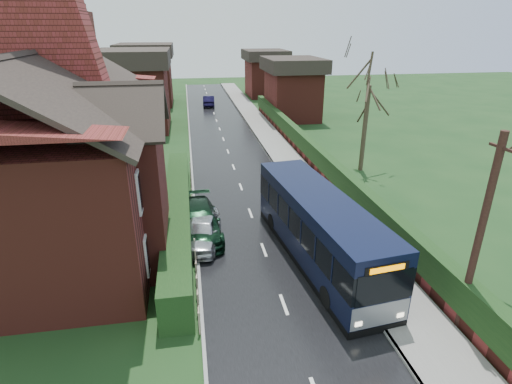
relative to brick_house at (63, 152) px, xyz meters
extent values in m
plane|color=#25431D|center=(8.73, -4.78, -4.38)|extent=(140.00, 140.00, 0.00)
cube|color=black|center=(8.73, 5.22, -4.37)|extent=(6.00, 100.00, 0.02)
cube|color=slate|center=(12.98, 5.22, -4.31)|extent=(2.50, 100.00, 0.14)
cube|color=gray|center=(11.78, 5.22, -4.31)|extent=(0.12, 100.00, 0.14)
cube|color=gray|center=(5.68, 5.22, -4.33)|extent=(0.12, 100.00, 0.10)
cube|color=black|center=(4.83, 0.22, -3.58)|extent=(1.20, 16.00, 1.60)
cube|color=maroon|center=(14.53, 5.22, -4.08)|extent=(0.30, 50.00, 0.60)
cube|color=black|center=(14.53, 5.22, -3.18)|extent=(0.60, 50.00, 1.20)
cube|color=maroon|center=(-0.27, 0.22, -1.38)|extent=(8.00, 14.00, 6.00)
cube|color=maroon|center=(3.23, -2.78, -1.38)|extent=(2.50, 4.00, 6.00)
cube|color=brown|center=(0.73, 4.22, 4.82)|extent=(0.90, 1.40, 2.20)
cube|color=silver|center=(3.78, -4.78, -2.78)|extent=(0.08, 1.20, 1.60)
cube|color=black|center=(3.81, -4.78, -2.78)|extent=(0.03, 0.95, 1.35)
cube|color=silver|center=(3.78, -4.78, -0.18)|extent=(0.08, 1.20, 1.60)
cube|color=black|center=(3.81, -4.78, -0.18)|extent=(0.03, 0.95, 1.35)
cube|color=silver|center=(3.78, -0.78, -2.78)|extent=(0.08, 1.20, 1.60)
cube|color=black|center=(3.81, -0.78, -2.78)|extent=(0.03, 0.95, 1.35)
cube|color=silver|center=(3.78, -0.78, -0.18)|extent=(0.08, 1.20, 1.60)
cube|color=black|center=(3.81, -0.78, -0.18)|extent=(0.03, 0.95, 1.35)
cube|color=silver|center=(3.78, 3.22, -2.78)|extent=(0.08, 1.20, 1.60)
cube|color=black|center=(3.81, 3.22, -2.78)|extent=(0.03, 0.95, 1.35)
cube|color=silver|center=(3.78, 3.22, -0.18)|extent=(0.08, 1.20, 1.60)
cube|color=black|center=(3.81, 3.22, -0.18)|extent=(0.03, 0.95, 1.35)
cube|color=silver|center=(3.78, 5.72, -2.78)|extent=(0.08, 1.20, 1.60)
cube|color=black|center=(3.81, 5.72, -2.78)|extent=(0.03, 0.95, 1.35)
cube|color=silver|center=(3.78, 5.72, -0.18)|extent=(0.08, 1.20, 1.60)
cube|color=black|center=(3.81, 5.72, -0.18)|extent=(0.03, 0.95, 1.35)
cube|color=black|center=(10.93, -3.88, -3.55)|extent=(3.37, 10.10, 1.03)
cube|color=black|center=(10.93, -3.88, -2.49)|extent=(3.39, 10.11, 1.08)
cube|color=black|center=(10.93, -3.88, -1.65)|extent=(3.37, 10.10, 0.59)
cube|color=black|center=(10.93, -3.88, -4.22)|extent=(3.37, 10.10, 0.32)
cube|color=gray|center=(11.49, -8.75, -3.56)|extent=(2.16, 0.37, 0.90)
cube|color=black|center=(11.50, -8.78, -2.48)|extent=(2.02, 0.31, 1.17)
cube|color=black|center=(11.50, -8.78, -1.76)|extent=(1.58, 0.26, 0.32)
cube|color=#FF8C00|center=(11.50, -8.82, -1.76)|extent=(1.24, 0.18, 0.20)
cube|color=black|center=(11.49, -8.76, -4.18)|extent=(2.21, 0.39, 0.27)
cube|color=#FFF2CC|center=(10.72, -8.90, -3.74)|extent=(0.26, 0.08, 0.16)
cube|color=#FFF2CC|center=(12.28, -8.72, -3.74)|extent=(0.26, 0.08, 0.16)
cylinder|color=black|center=(10.28, -7.14, -3.94)|extent=(0.35, 0.89, 0.87)
cylinder|color=black|center=(12.31, -6.91, -3.94)|extent=(0.35, 0.89, 0.87)
cylinder|color=black|center=(9.56, -0.84, -3.94)|extent=(0.35, 0.89, 0.87)
cylinder|color=black|center=(11.58, -0.61, -3.94)|extent=(0.35, 0.89, 0.87)
imported|color=silver|center=(5.93, -1.61, -3.69)|extent=(2.31, 4.26, 1.37)
imported|color=black|center=(5.83, -0.78, -3.65)|extent=(2.34, 5.14, 1.46)
imported|color=black|center=(8.44, 34.11, -3.70)|extent=(1.67, 4.18, 1.35)
cylinder|color=slate|center=(11.93, -3.19, -3.09)|extent=(0.07, 0.07, 2.57)
cube|color=silver|center=(11.93, -3.19, -1.99)|extent=(0.20, 0.38, 0.29)
cube|color=silver|center=(11.93, -3.19, -2.36)|extent=(0.18, 0.34, 0.26)
cylinder|color=black|center=(14.45, -8.87, -0.92)|extent=(0.24, 0.24, 6.90)
cube|color=black|center=(14.45, -8.87, 2.04)|extent=(0.10, 0.89, 0.08)
cylinder|color=#392F21|center=(17.73, 7.10, -1.38)|extent=(0.32, 0.32, 5.99)
cylinder|color=#382D21|center=(0.26, 6.48, -1.18)|extent=(0.29, 0.29, 6.39)
camera|label=1|loc=(5.66, -18.55, 5.24)|focal=28.00mm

